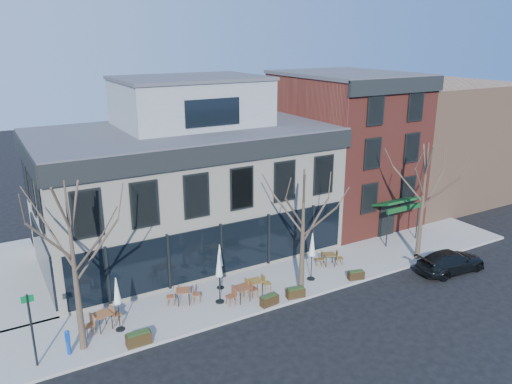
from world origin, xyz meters
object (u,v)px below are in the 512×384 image
call_box (68,341)px  umbrella_0 (117,293)px  cafe_set_0 (103,319)px  parked_sedan (451,261)px

call_box → umbrella_0: 2.91m
cafe_set_0 → umbrella_0: (0.68, -0.49, 1.44)m
umbrella_0 → parked_sedan: bearing=-10.3°
parked_sedan → call_box: call_box is taller
parked_sedan → cafe_set_0: (-19.84, 3.95, 0.01)m
cafe_set_0 → call_box: bearing=-145.2°
parked_sedan → umbrella_0: bearing=83.2°
parked_sedan → cafe_set_0: size_ratio=2.29×
umbrella_0 → cafe_set_0: bearing=144.2°
parked_sedan → cafe_set_0: 20.23m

